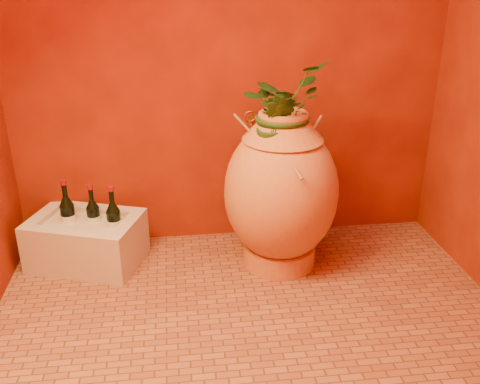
{
  "coord_description": "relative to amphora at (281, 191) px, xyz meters",
  "views": [
    {
      "loc": [
        -0.33,
        -2.01,
        1.59
      ],
      "look_at": [
        -0.02,
        0.35,
        0.56
      ],
      "focal_mm": 40.0,
      "sensor_mm": 36.0,
      "label": 1
    }
  ],
  "objects": [
    {
      "name": "floor",
      "position": [
        -0.24,
        -0.61,
        -0.44
      ],
      "size": [
        2.5,
        2.5,
        0.0
      ],
      "primitive_type": "plane",
      "color": "brown",
      "rests_on": "ground"
    },
    {
      "name": "wall_back",
      "position": [
        -0.24,
        0.39,
        0.81
      ],
      "size": [
        2.5,
        0.02,
        2.5
      ],
      "primitive_type": "cube",
      "color": "#611505",
      "rests_on": "ground"
    },
    {
      "name": "amphora",
      "position": [
        0.0,
        0.0,
        0.0
      ],
      "size": [
        0.67,
        0.67,
        0.89
      ],
      "rotation": [
        0.0,
        0.0,
        -0.07
      ],
      "color": "#CB7039",
      "rests_on": "floor"
    },
    {
      "name": "stone_basin",
      "position": [
        -1.09,
        0.14,
        -0.31
      ],
      "size": [
        0.69,
        0.6,
        0.28
      ],
      "rotation": [
        0.0,
        0.0,
        -0.34
      ],
      "color": "beige",
      "rests_on": "floor"
    },
    {
      "name": "wine_bottle_a",
      "position": [
        -1.17,
        0.18,
        -0.17
      ],
      "size": [
        0.08,
        0.08,
        0.35
      ],
      "color": "black",
      "rests_on": "stone_basin"
    },
    {
      "name": "wine_bottle_b",
      "position": [
        -0.91,
        0.09,
        -0.17
      ],
      "size": [
        0.08,
        0.08,
        0.33
      ],
      "color": "black",
      "rests_on": "stone_basin"
    },
    {
      "name": "wine_bottle_c",
      "position": [
        -1.04,
        0.17,
        -0.18
      ],
      "size": [
        0.08,
        0.08,
        0.31
      ],
      "color": "black",
      "rests_on": "stone_basin"
    },
    {
      "name": "wall_tap",
      "position": [
        -0.12,
        0.31,
        0.3
      ],
      "size": [
        0.07,
        0.14,
        0.16
      ],
      "color": "olive",
      "rests_on": "wall_back"
    },
    {
      "name": "plant_main",
      "position": [
        0.0,
        0.02,
        0.45
      ],
      "size": [
        0.57,
        0.57,
        0.48
      ],
      "primitive_type": "imported",
      "rotation": [
        0.0,
        0.0,
        0.84
      ],
      "color": "#1F491A",
      "rests_on": "amphora"
    },
    {
      "name": "plant_side",
      "position": [
        -0.06,
        -0.07,
        0.4
      ],
      "size": [
        0.24,
        0.22,
        0.35
      ],
      "primitive_type": "imported",
      "rotation": [
        0.0,
        0.0,
        -0.44
      ],
      "color": "#1F491A",
      "rests_on": "amphora"
    }
  ]
}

